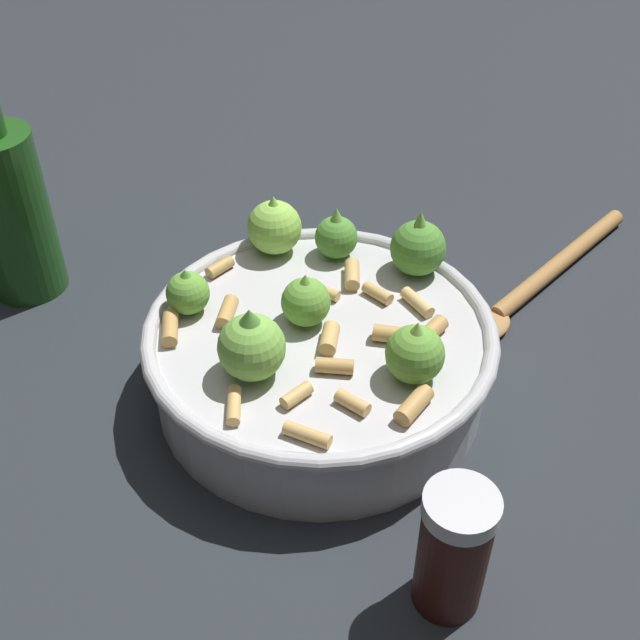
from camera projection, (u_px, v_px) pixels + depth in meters
name	position (u px, v px, depth m)	size (l,w,h in m)	color
ground_plane	(320.00, 389.00, 0.63)	(2.40, 2.40, 0.00)	#23282D
cooking_pan	(320.00, 348.00, 0.61)	(0.27, 0.27, 0.12)	#B7B7BC
pepper_shaker	(453.00, 551.00, 0.46)	(0.04, 0.04, 0.10)	#33140F
olive_oil_bottle	(10.00, 208.00, 0.68)	(0.07, 0.07, 0.20)	#1E4C19
wooden_spoon	(541.00, 279.00, 0.73)	(0.12, 0.25, 0.02)	#9E703D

